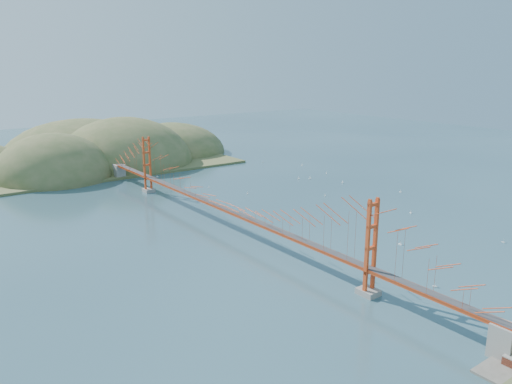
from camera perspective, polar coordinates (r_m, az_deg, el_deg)
ground at (r=82.03m, az=-3.32°, el=-4.19°), size 320.00×320.00×0.00m
bridge at (r=80.21m, az=-3.47°, el=0.59°), size 2.20×94.40×12.00m
far_headlands at (r=143.32m, az=-17.82°, el=3.24°), size 84.00×58.00×25.00m
sailboat_7 at (r=117.55m, az=6.19°, el=1.58°), size 0.61×0.53×0.69m
sailboat_6 at (r=84.39m, az=26.43°, el=-5.10°), size 0.54×0.56×0.63m
sailboat_0 at (r=77.86m, az=16.18°, el=-5.69°), size 0.53×0.64×0.74m
sailboat_2 at (r=93.67m, az=12.88°, el=-2.05°), size 0.66×0.65×0.75m
sailboat_17 at (r=116.99m, az=4.89°, el=1.55°), size 0.60×0.52×0.68m
sailboat_15 at (r=136.13m, az=0.81°, el=3.44°), size 0.57×0.57×0.63m
sailboat_8 at (r=132.59m, az=5.29°, el=3.08°), size 0.61×0.57×0.68m
sailboat_12 at (r=121.12m, az=-11.23°, el=1.77°), size 0.57×0.49×0.66m
sailboat_11 at (r=114.41m, az=9.85°, el=1.09°), size 0.56×0.56×0.62m
sailboat_16 at (r=109.13m, az=-5.39°, el=0.58°), size 0.53×0.53×0.56m
sailboat_3 at (r=103.23m, az=-0.99°, el=-0.16°), size 0.56×0.56×0.58m
sailboat_4 at (r=102.58m, az=7.90°, el=-0.39°), size 0.54×0.54×0.57m
sailboat_10 at (r=65.10m, az=19.77°, el=-10.05°), size 0.63×0.63×0.67m
sailboat_9 at (r=123.33m, az=8.04°, el=2.13°), size 0.62×0.62×0.65m
sailboat_5 at (r=109.04m, az=16.18°, el=0.06°), size 0.45×0.53×0.61m
sailboat_14 at (r=94.31m, az=17.27°, el=-2.24°), size 0.63×0.63×0.67m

